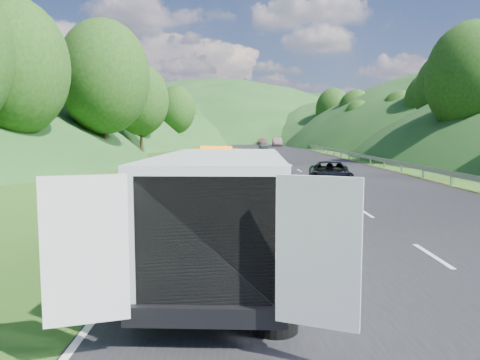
{
  "coord_description": "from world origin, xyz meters",
  "views": [
    {
      "loc": [
        -1.64,
        -12.84,
        2.98
      ],
      "look_at": [
        -1.56,
        3.11,
        1.3
      ],
      "focal_mm": 35.0,
      "sensor_mm": 36.0,
      "label": 1
    }
  ],
  "objects_px": {
    "white_van": "(222,209)",
    "passing_suv": "(330,187)",
    "tow_truck": "(214,177)",
    "child": "(229,239)",
    "spare_tire": "(275,331)",
    "woman": "(201,241)",
    "worker": "(266,310)",
    "suitcase": "(115,224)"
  },
  "relations": [
    {
      "from": "child",
      "to": "suitcase",
      "type": "height_order",
      "value": "suitcase"
    },
    {
      "from": "white_van",
      "to": "passing_suv",
      "type": "height_order",
      "value": "white_van"
    },
    {
      "from": "passing_suv",
      "to": "woman",
      "type": "bearing_deg",
      "value": -107.06
    },
    {
      "from": "white_van",
      "to": "suitcase",
      "type": "xyz_separation_m",
      "value": [
        -3.23,
        4.17,
        -1.14
      ]
    },
    {
      "from": "child",
      "to": "spare_tire",
      "type": "bearing_deg",
      "value": -50.28
    },
    {
      "from": "white_van",
      "to": "worker",
      "type": "relative_size",
      "value": 4.23
    },
    {
      "from": "white_van",
      "to": "passing_suv",
      "type": "bearing_deg",
      "value": 73.84
    },
    {
      "from": "white_van",
      "to": "child",
      "type": "xyz_separation_m",
      "value": [
        0.09,
        3.47,
        -1.43
      ]
    },
    {
      "from": "white_van",
      "to": "spare_tire",
      "type": "relative_size",
      "value": 10.46
    },
    {
      "from": "worker",
      "to": "passing_suv",
      "type": "height_order",
      "value": "worker"
    },
    {
      "from": "worker",
      "to": "child",
      "type": "bearing_deg",
      "value": 96.29
    },
    {
      "from": "tow_truck",
      "to": "woman",
      "type": "xyz_separation_m",
      "value": [
        -0.05,
        -5.99,
        -1.15
      ]
    },
    {
      "from": "white_van",
      "to": "worker",
      "type": "bearing_deg",
      "value": -62.04
    },
    {
      "from": "white_van",
      "to": "woman",
      "type": "xyz_separation_m",
      "value": [
        -0.68,
        3.3,
        -1.43
      ]
    },
    {
      "from": "woman",
      "to": "spare_tire",
      "type": "xyz_separation_m",
      "value": [
        1.54,
        -5.77,
        0.0
      ]
    },
    {
      "from": "woman",
      "to": "child",
      "type": "height_order",
      "value": "woman"
    },
    {
      "from": "tow_truck",
      "to": "child",
      "type": "height_order",
      "value": "tow_truck"
    },
    {
      "from": "tow_truck",
      "to": "worker",
      "type": "distance_m",
      "value": 11.07
    },
    {
      "from": "white_van",
      "to": "worker",
      "type": "distance_m",
      "value": 2.31
    },
    {
      "from": "child",
      "to": "worker",
      "type": "bearing_deg",
      "value": -50.02
    },
    {
      "from": "tow_truck",
      "to": "passing_suv",
      "type": "height_order",
      "value": "tow_truck"
    },
    {
      "from": "child",
      "to": "worker",
      "type": "height_order",
      "value": "worker"
    },
    {
      "from": "tow_truck",
      "to": "suitcase",
      "type": "relative_size",
      "value": 9.6
    },
    {
      "from": "woman",
      "to": "spare_tire",
      "type": "distance_m",
      "value": 5.97
    },
    {
      "from": "child",
      "to": "passing_suv",
      "type": "bearing_deg",
      "value": 99.24
    },
    {
      "from": "spare_tire",
      "to": "passing_suv",
      "type": "relative_size",
      "value": 0.14
    },
    {
      "from": "suitcase",
      "to": "tow_truck",
      "type": "bearing_deg",
      "value": 63.03
    },
    {
      "from": "suitcase",
      "to": "passing_suv",
      "type": "distance_m",
      "value": 14.24
    },
    {
      "from": "woman",
      "to": "spare_tire",
      "type": "height_order",
      "value": "woman"
    },
    {
      "from": "worker",
      "to": "spare_tire",
      "type": "distance_m",
      "value": 0.84
    },
    {
      "from": "suitcase",
      "to": "spare_tire",
      "type": "relative_size",
      "value": 0.84
    },
    {
      "from": "white_van",
      "to": "suitcase",
      "type": "distance_m",
      "value": 5.4
    },
    {
      "from": "woman",
      "to": "child",
      "type": "xyz_separation_m",
      "value": [
        0.76,
        0.17,
        0.0
      ]
    },
    {
      "from": "white_van",
      "to": "worker",
      "type": "height_order",
      "value": "white_van"
    },
    {
      "from": "white_van",
      "to": "tow_truck",
      "type": "bearing_deg",
      "value": 96.23
    },
    {
      "from": "woman",
      "to": "worker",
      "type": "distance_m",
      "value": 5.14
    },
    {
      "from": "tow_truck",
      "to": "child",
      "type": "distance_m",
      "value": 5.97
    },
    {
      "from": "worker",
      "to": "woman",
      "type": "bearing_deg",
      "value": 104.99
    },
    {
      "from": "tow_truck",
      "to": "spare_tire",
      "type": "xyz_separation_m",
      "value": [
        1.5,
        -11.76,
        -1.15
      ]
    },
    {
      "from": "tow_truck",
      "to": "worker",
      "type": "xyz_separation_m",
      "value": [
        1.41,
        -10.92,
        -1.15
      ]
    },
    {
      "from": "tow_truck",
      "to": "passing_suv",
      "type": "bearing_deg",
      "value": 50.35
    },
    {
      "from": "suitcase",
      "to": "spare_tire",
      "type": "height_order",
      "value": "suitcase"
    }
  ]
}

